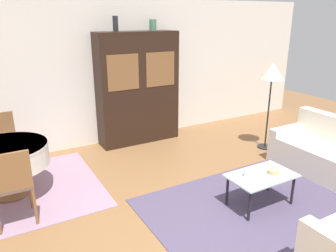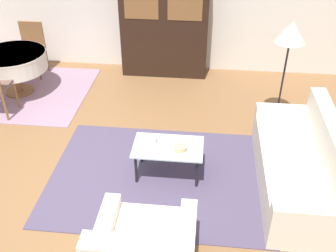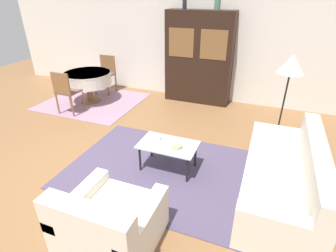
{
  "view_description": "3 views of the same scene",
  "coord_description": "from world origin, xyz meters",
  "px_view_note": "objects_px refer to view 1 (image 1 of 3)",
  "views": [
    {
      "loc": [
        -1.9,
        -2.3,
        2.39
      ],
      "look_at": [
        0.2,
        1.4,
        0.95
      ],
      "focal_mm": 35.0,
      "sensor_mm": 36.0,
      "label": 1
    },
    {
      "loc": [
        1.43,
        -3.49,
        3.39
      ],
      "look_at": [
        1.02,
        0.4,
        0.75
      ],
      "focal_mm": 42.0,
      "sensor_mm": 36.0,
      "label": 2
    },
    {
      "loc": [
        2.25,
        -2.73,
        2.49
      ],
      "look_at": [
        1.02,
        0.4,
        0.75
      ],
      "focal_mm": 28.0,
      "sensor_mm": 36.0,
      "label": 3
    }
  ],
  "objects_px": {
    "floor_lamp": "(272,74)",
    "vase_tall": "(115,24)",
    "vase_short": "(153,25)",
    "dining_chair_near": "(11,182)",
    "dining_table": "(5,156)",
    "display_cabinet": "(138,88)",
    "coffee_table": "(261,178)",
    "bowl": "(274,172)",
    "dining_chair_far": "(1,140)",
    "cup": "(247,173)"
  },
  "relations": [
    {
      "from": "dining_table",
      "to": "dining_chair_far",
      "type": "height_order",
      "value": "dining_chair_far"
    },
    {
      "from": "display_cabinet",
      "to": "bowl",
      "type": "distance_m",
      "value": 3.11
    },
    {
      "from": "display_cabinet",
      "to": "vase_tall",
      "type": "distance_m",
      "value": 1.25
    },
    {
      "from": "dining_table",
      "to": "floor_lamp",
      "type": "relative_size",
      "value": 0.7
    },
    {
      "from": "coffee_table",
      "to": "dining_table",
      "type": "distance_m",
      "value": 3.42
    },
    {
      "from": "floor_lamp",
      "to": "vase_tall",
      "type": "height_order",
      "value": "vase_tall"
    },
    {
      "from": "bowl",
      "to": "vase_short",
      "type": "bearing_deg",
      "value": 93.61
    },
    {
      "from": "coffee_table",
      "to": "dining_chair_near",
      "type": "relative_size",
      "value": 0.91
    },
    {
      "from": "dining_chair_near",
      "to": "bowl",
      "type": "relative_size",
      "value": 6.25
    },
    {
      "from": "dining_chair_near",
      "to": "cup",
      "type": "distance_m",
      "value": 2.85
    },
    {
      "from": "vase_tall",
      "to": "dining_chair_near",
      "type": "bearing_deg",
      "value": -138.33
    },
    {
      "from": "coffee_table",
      "to": "dining_chair_near",
      "type": "height_order",
      "value": "dining_chair_near"
    },
    {
      "from": "display_cabinet",
      "to": "dining_chair_far",
      "type": "height_order",
      "value": "display_cabinet"
    },
    {
      "from": "coffee_table",
      "to": "bowl",
      "type": "bearing_deg",
      "value": -18.74
    },
    {
      "from": "cup",
      "to": "vase_tall",
      "type": "bearing_deg",
      "value": 101.23
    },
    {
      "from": "floor_lamp",
      "to": "vase_short",
      "type": "relative_size",
      "value": 7.96
    },
    {
      "from": "cup",
      "to": "floor_lamp",
      "type": "bearing_deg",
      "value": 37.98
    },
    {
      "from": "floor_lamp",
      "to": "coffee_table",
      "type": "bearing_deg",
      "value": -137.4
    },
    {
      "from": "dining_chair_near",
      "to": "dining_chair_far",
      "type": "bearing_deg",
      "value": 90.0
    },
    {
      "from": "floor_lamp",
      "to": "dining_chair_near",
      "type": "bearing_deg",
      "value": -176.02
    },
    {
      "from": "dining_chair_far",
      "to": "dining_chair_near",
      "type": "bearing_deg",
      "value": 90.0
    },
    {
      "from": "vase_tall",
      "to": "cup",
      "type": "bearing_deg",
      "value": -78.77
    },
    {
      "from": "floor_lamp",
      "to": "bowl",
      "type": "height_order",
      "value": "floor_lamp"
    },
    {
      "from": "cup",
      "to": "vase_tall",
      "type": "distance_m",
      "value": 3.44
    },
    {
      "from": "coffee_table",
      "to": "display_cabinet",
      "type": "height_order",
      "value": "display_cabinet"
    },
    {
      "from": "dining_table",
      "to": "vase_tall",
      "type": "distance_m",
      "value": 2.86
    },
    {
      "from": "dining_chair_far",
      "to": "cup",
      "type": "xyz_separation_m",
      "value": [
        2.64,
        -2.61,
        -0.08
      ]
    },
    {
      "from": "vase_tall",
      "to": "dining_chair_far",
      "type": "bearing_deg",
      "value": -172.2
    },
    {
      "from": "vase_short",
      "to": "bowl",
      "type": "bearing_deg",
      "value": -86.39
    },
    {
      "from": "dining_table",
      "to": "dining_chair_near",
      "type": "relative_size",
      "value": 1.17
    },
    {
      "from": "coffee_table",
      "to": "bowl",
      "type": "xyz_separation_m",
      "value": [
        0.16,
        -0.05,
        0.08
      ]
    },
    {
      "from": "coffee_table",
      "to": "dining_chair_far",
      "type": "xyz_separation_m",
      "value": [
        -2.84,
        2.67,
        0.18
      ]
    },
    {
      "from": "floor_lamp",
      "to": "dining_table",
      "type": "bearing_deg",
      "value": 173.82
    },
    {
      "from": "vase_short",
      "to": "dining_chair_near",
      "type": "bearing_deg",
      "value": -146.71
    },
    {
      "from": "coffee_table",
      "to": "dining_chair_far",
      "type": "distance_m",
      "value": 3.9
    },
    {
      "from": "floor_lamp",
      "to": "display_cabinet",
      "type": "bearing_deg",
      "value": 141.39
    },
    {
      "from": "coffee_table",
      "to": "dining_chair_far",
      "type": "height_order",
      "value": "dining_chair_far"
    },
    {
      "from": "bowl",
      "to": "vase_tall",
      "type": "distance_m",
      "value": 3.62
    },
    {
      "from": "coffee_table",
      "to": "vase_short",
      "type": "xyz_separation_m",
      "value": [
        -0.03,
        2.96,
        1.83
      ]
    },
    {
      "from": "coffee_table",
      "to": "vase_short",
      "type": "distance_m",
      "value": 3.48
    },
    {
      "from": "floor_lamp",
      "to": "dining_chair_far",
      "type": "bearing_deg",
      "value": 164.04
    },
    {
      "from": "cup",
      "to": "vase_short",
      "type": "xyz_separation_m",
      "value": [
        0.16,
        2.89,
        1.73
      ]
    },
    {
      "from": "vase_tall",
      "to": "floor_lamp",
      "type": "bearing_deg",
      "value": -33.59
    },
    {
      "from": "vase_tall",
      "to": "vase_short",
      "type": "distance_m",
      "value": 0.74
    },
    {
      "from": "dining_table",
      "to": "vase_tall",
      "type": "bearing_deg",
      "value": 27.18
    },
    {
      "from": "display_cabinet",
      "to": "cup",
      "type": "bearing_deg",
      "value": -86.37
    },
    {
      "from": "vase_tall",
      "to": "vase_short",
      "type": "height_order",
      "value": "vase_tall"
    },
    {
      "from": "dining_table",
      "to": "vase_tall",
      "type": "relative_size",
      "value": 4.22
    },
    {
      "from": "floor_lamp",
      "to": "vase_tall",
      "type": "relative_size",
      "value": 6.05
    },
    {
      "from": "display_cabinet",
      "to": "dining_chair_far",
      "type": "relative_size",
      "value": 2.2
    }
  ]
}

